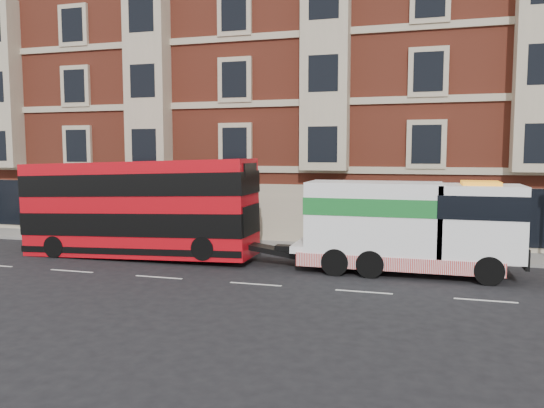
# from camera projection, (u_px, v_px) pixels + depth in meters

# --- Properties ---
(ground) EXTENTS (120.00, 120.00, 0.00)m
(ground) POSITION_uv_depth(u_px,v_px,m) (256.00, 284.00, 19.73)
(ground) COLOR black
(ground) RESTS_ON ground
(sidewalk) EXTENTS (90.00, 3.00, 0.15)m
(sidewalk) POSITION_uv_depth(u_px,v_px,m) (301.00, 248.00, 26.90)
(sidewalk) COLOR slate
(sidewalk) RESTS_ON ground
(victorian_terrace) EXTENTS (45.00, 12.00, 20.40)m
(victorian_terrace) POSITION_uv_depth(u_px,v_px,m) (336.00, 69.00, 32.98)
(victorian_terrace) COLOR brown
(victorian_terrace) RESTS_ON ground
(lamp_post_west) EXTENTS (0.35, 0.15, 4.35)m
(lamp_post_west) POSITION_uv_depth(u_px,v_px,m) (181.00, 196.00, 27.05)
(lamp_post_west) COLOR black
(lamp_post_west) RESTS_ON sidewalk
(double_decker_bus) EXTENTS (11.09, 2.55, 4.49)m
(double_decker_bus) POSITION_uv_depth(u_px,v_px,m) (138.00, 207.00, 24.60)
(double_decker_bus) COLOR red
(double_decker_bus) RESTS_ON ground
(tow_truck) EXTENTS (8.88, 2.62, 3.70)m
(tow_truck) POSITION_uv_depth(u_px,v_px,m) (405.00, 225.00, 21.33)
(tow_truck) COLOR white
(tow_truck) RESTS_ON ground
(pedestrian) EXTENTS (0.65, 0.56, 1.50)m
(pedestrian) POSITION_uv_depth(u_px,v_px,m) (95.00, 227.00, 28.56)
(pedestrian) COLOR #231B37
(pedestrian) RESTS_ON sidewalk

